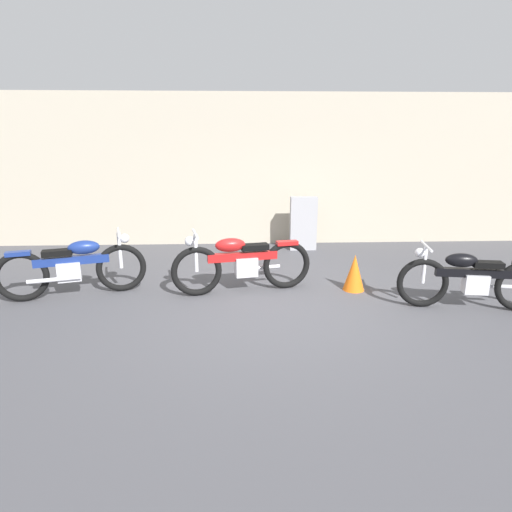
% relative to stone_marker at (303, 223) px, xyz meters
% --- Properties ---
extents(ground_plane, '(40.00, 40.00, 0.00)m').
position_rel_stone_marker_xyz_m(ground_plane, '(-0.85, -3.12, -0.54)').
color(ground_plane, '#47474C').
extents(building_wall, '(18.00, 0.30, 3.13)m').
position_rel_stone_marker_xyz_m(building_wall, '(-0.85, 0.71, 1.02)').
color(building_wall, '#B2A893').
rests_on(building_wall, ground_plane).
extents(stone_marker, '(0.54, 0.20, 1.09)m').
position_rel_stone_marker_xyz_m(stone_marker, '(0.00, 0.00, 0.00)').
color(stone_marker, '#9E9EA3').
rests_on(stone_marker, ground_plane).
extents(helmet, '(0.30, 0.30, 0.30)m').
position_rel_stone_marker_xyz_m(helmet, '(-1.12, -1.12, -0.39)').
color(helmet, maroon).
rests_on(helmet, ground_plane).
extents(traffic_cone, '(0.32, 0.32, 0.55)m').
position_rel_stone_marker_xyz_m(traffic_cone, '(0.41, -2.49, -0.27)').
color(traffic_cone, orange).
rests_on(traffic_cone, ground_plane).
extents(motorcycle_red, '(2.08, 0.70, 0.94)m').
position_rel_stone_marker_xyz_m(motorcycle_red, '(-1.29, -2.49, -0.09)').
color(motorcycle_red, black).
rests_on(motorcycle_red, ground_plane).
extents(motorcycle_black, '(1.93, 0.57, 0.87)m').
position_rel_stone_marker_xyz_m(motorcycle_black, '(1.75, -3.29, -0.12)').
color(motorcycle_black, black).
rests_on(motorcycle_black, ground_plane).
extents(motorcycle_blue, '(2.00, 0.80, 0.92)m').
position_rel_stone_marker_xyz_m(motorcycle_blue, '(-3.70, -2.56, -0.10)').
color(motorcycle_blue, black).
rests_on(motorcycle_blue, ground_plane).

